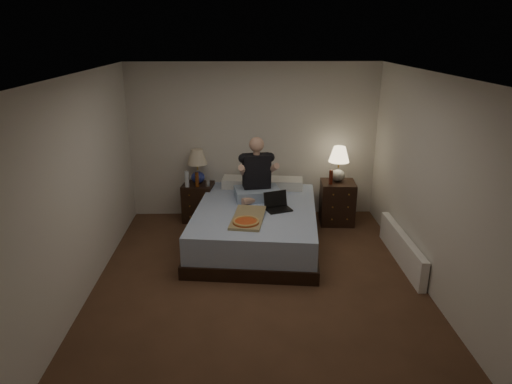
{
  "coord_description": "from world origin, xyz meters",
  "views": [
    {
      "loc": [
        -0.18,
        -4.99,
        2.92
      ],
      "look_at": [
        0.0,
        0.9,
        0.85
      ],
      "focal_mm": 32.0,
      "sensor_mm": 36.0,
      "label": 1
    }
  ],
  "objects_px": {
    "soda_can": "(208,183)",
    "bed": "(256,225)",
    "beer_bottle_left": "(197,180)",
    "pizza_box": "(246,222)",
    "nightstand_left": "(199,202)",
    "radiator": "(402,248)",
    "lamp_right": "(339,164)",
    "beer_bottle_right": "(331,177)",
    "laptop": "(279,202)",
    "nightstand_right": "(337,202)",
    "water_bottle": "(187,179)",
    "person": "(257,169)",
    "lamp_left": "(197,166)"
  },
  "relations": [
    {
      "from": "pizza_box",
      "to": "lamp_left",
      "type": "bearing_deg",
      "value": 124.97
    },
    {
      "from": "soda_can",
      "to": "beer_bottle_right",
      "type": "distance_m",
      "value": 1.93
    },
    {
      "from": "lamp_left",
      "to": "beer_bottle_left",
      "type": "distance_m",
      "value": 0.25
    },
    {
      "from": "lamp_right",
      "to": "laptop",
      "type": "relative_size",
      "value": 1.65
    },
    {
      "from": "nightstand_left",
      "to": "radiator",
      "type": "relative_size",
      "value": 0.39
    },
    {
      "from": "water_bottle",
      "to": "pizza_box",
      "type": "relative_size",
      "value": 0.33
    },
    {
      "from": "bed",
      "to": "lamp_right",
      "type": "bearing_deg",
      "value": 37.69
    },
    {
      "from": "lamp_left",
      "to": "radiator",
      "type": "bearing_deg",
      "value": -29.56
    },
    {
      "from": "beer_bottle_right",
      "to": "laptop",
      "type": "relative_size",
      "value": 0.68
    },
    {
      "from": "bed",
      "to": "lamp_right",
      "type": "relative_size",
      "value": 4.0
    },
    {
      "from": "beer_bottle_left",
      "to": "pizza_box",
      "type": "distance_m",
      "value": 1.61
    },
    {
      "from": "nightstand_left",
      "to": "radiator",
      "type": "distance_m",
      "value": 3.23
    },
    {
      "from": "lamp_right",
      "to": "beer_bottle_right",
      "type": "height_order",
      "value": "lamp_right"
    },
    {
      "from": "soda_can",
      "to": "bed",
      "type": "bearing_deg",
      "value": -47.15
    },
    {
      "from": "beer_bottle_right",
      "to": "pizza_box",
      "type": "xyz_separation_m",
      "value": [
        -1.33,
        -1.28,
        -0.2
      ]
    },
    {
      "from": "bed",
      "to": "nightstand_right",
      "type": "bearing_deg",
      "value": 35.66
    },
    {
      "from": "nightstand_left",
      "to": "soda_can",
      "type": "bearing_deg",
      "value": -27.82
    },
    {
      "from": "lamp_left",
      "to": "person",
      "type": "distance_m",
      "value": 1.12
    },
    {
      "from": "laptop",
      "to": "pizza_box",
      "type": "xyz_separation_m",
      "value": [
        -0.46,
        -0.51,
        -0.08
      ]
    },
    {
      "from": "soda_can",
      "to": "laptop",
      "type": "distance_m",
      "value": 1.39
    },
    {
      "from": "nightstand_right",
      "to": "soda_can",
      "type": "height_order",
      "value": "soda_can"
    },
    {
      "from": "water_bottle",
      "to": "laptop",
      "type": "xyz_separation_m",
      "value": [
        1.38,
        -0.9,
        -0.06
      ]
    },
    {
      "from": "soda_can",
      "to": "beer_bottle_right",
      "type": "relative_size",
      "value": 0.43
    },
    {
      "from": "person",
      "to": "beer_bottle_right",
      "type": "bearing_deg",
      "value": 5.74
    },
    {
      "from": "laptop",
      "to": "radiator",
      "type": "bearing_deg",
      "value": -37.54
    },
    {
      "from": "water_bottle",
      "to": "beer_bottle_right",
      "type": "height_order",
      "value": "beer_bottle_right"
    },
    {
      "from": "lamp_right",
      "to": "beer_bottle_left",
      "type": "xyz_separation_m",
      "value": [
        -2.23,
        -0.01,
        -0.23
      ]
    },
    {
      "from": "soda_can",
      "to": "pizza_box",
      "type": "distance_m",
      "value": 1.54
    },
    {
      "from": "nightstand_left",
      "to": "pizza_box",
      "type": "relative_size",
      "value": 0.81
    },
    {
      "from": "soda_can",
      "to": "beer_bottle_left",
      "type": "xyz_separation_m",
      "value": [
        -0.17,
        -0.01,
        0.06
      ]
    },
    {
      "from": "soda_can",
      "to": "radiator",
      "type": "height_order",
      "value": "soda_can"
    },
    {
      "from": "nightstand_left",
      "to": "beer_bottle_left",
      "type": "height_order",
      "value": "beer_bottle_left"
    },
    {
      "from": "lamp_right",
      "to": "beer_bottle_left",
      "type": "bearing_deg",
      "value": -179.65
    },
    {
      "from": "nightstand_left",
      "to": "lamp_left",
      "type": "distance_m",
      "value": 0.59
    },
    {
      "from": "person",
      "to": "laptop",
      "type": "height_order",
      "value": "person"
    },
    {
      "from": "nightstand_left",
      "to": "laptop",
      "type": "distance_m",
      "value": 1.64
    },
    {
      "from": "nightstand_right",
      "to": "person",
      "type": "height_order",
      "value": "person"
    },
    {
      "from": "laptop",
      "to": "lamp_right",
      "type": "bearing_deg",
      "value": 22.48
    },
    {
      "from": "nightstand_right",
      "to": "beer_bottle_left",
      "type": "relative_size",
      "value": 2.98
    },
    {
      "from": "beer_bottle_left",
      "to": "pizza_box",
      "type": "relative_size",
      "value": 0.3
    },
    {
      "from": "beer_bottle_right",
      "to": "water_bottle",
      "type": "bearing_deg",
      "value": 176.57
    },
    {
      "from": "nightstand_right",
      "to": "pizza_box",
      "type": "bearing_deg",
      "value": -133.36
    },
    {
      "from": "bed",
      "to": "pizza_box",
      "type": "bearing_deg",
      "value": -96.86
    },
    {
      "from": "bed",
      "to": "nightstand_left",
      "type": "height_order",
      "value": "nightstand_left"
    },
    {
      "from": "water_bottle",
      "to": "person",
      "type": "xyz_separation_m",
      "value": [
        1.09,
        -0.42,
        0.28
      ]
    },
    {
      "from": "bed",
      "to": "nightstand_left",
      "type": "distance_m",
      "value": 1.29
    },
    {
      "from": "bed",
      "to": "nightstand_right",
      "type": "relative_size",
      "value": 3.27
    },
    {
      "from": "bed",
      "to": "beer_bottle_right",
      "type": "distance_m",
      "value": 1.45
    },
    {
      "from": "bed",
      "to": "person",
      "type": "height_order",
      "value": "person"
    },
    {
      "from": "soda_can",
      "to": "pizza_box",
      "type": "bearing_deg",
      "value": -67.59
    }
  ]
}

